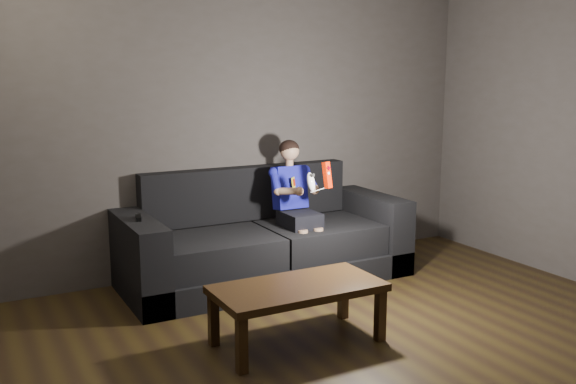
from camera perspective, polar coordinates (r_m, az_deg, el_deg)
back_wall at (r=5.60m, az=-5.97°, el=6.49°), size 5.00×0.04×2.70m
sofa at (r=5.49m, az=-2.28°, el=-4.65°), size 2.40×1.04×0.93m
child at (r=5.45m, az=0.63°, el=-0.14°), size 0.41×0.51×1.01m
wii_remote_red at (r=5.12m, az=3.50°, el=1.52°), size 0.07×0.09×0.22m
nunchuk_white at (r=5.05m, az=2.05°, el=0.91°), size 0.09×0.11×0.16m
wii_remote_black at (r=4.96m, az=-13.17°, el=-2.23°), size 0.07×0.16×0.03m
coffee_table at (r=4.20m, az=0.86°, el=-8.92°), size 1.10×0.55×0.40m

